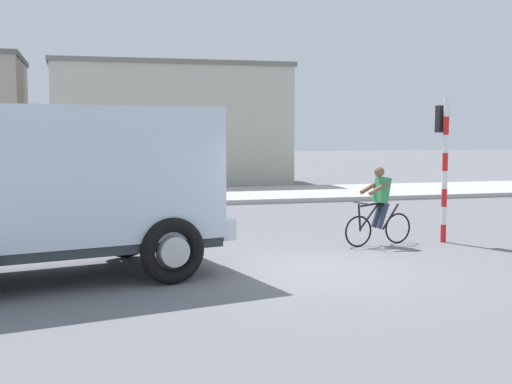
% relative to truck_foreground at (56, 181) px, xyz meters
% --- Properties ---
extents(ground_plane, '(120.00, 120.00, 0.00)m').
position_rel_truck_foreground_xyz_m(ground_plane, '(4.45, -0.49, -1.67)').
color(ground_plane, slate).
extents(sidewalk_far, '(80.00, 5.00, 0.16)m').
position_rel_truck_foreground_xyz_m(sidewalk_far, '(4.45, 12.52, -1.59)').
color(sidewalk_far, '#ADADA8').
rests_on(sidewalk_far, ground).
extents(truck_foreground, '(5.83, 3.71, 2.90)m').
position_rel_truck_foreground_xyz_m(truck_foreground, '(0.00, 0.00, 0.00)').
color(truck_foreground, silver).
rests_on(truck_foreground, ground).
extents(cyclist, '(1.70, 0.57, 1.72)m').
position_rel_truck_foreground_xyz_m(cyclist, '(6.67, 1.68, -0.80)').
color(cyclist, black).
rests_on(cyclist, ground).
extents(traffic_light_pole, '(0.24, 0.43, 3.20)m').
position_rel_truck_foreground_xyz_m(traffic_light_pole, '(8.24, 1.76, 0.40)').
color(traffic_light_pole, red).
rests_on(traffic_light_pole, ground).
extents(building_mid_block, '(10.15, 6.08, 5.34)m').
position_rel_truck_foreground_xyz_m(building_mid_block, '(4.27, 18.70, 1.00)').
color(building_mid_block, '#B2AD9E').
rests_on(building_mid_block, ground).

